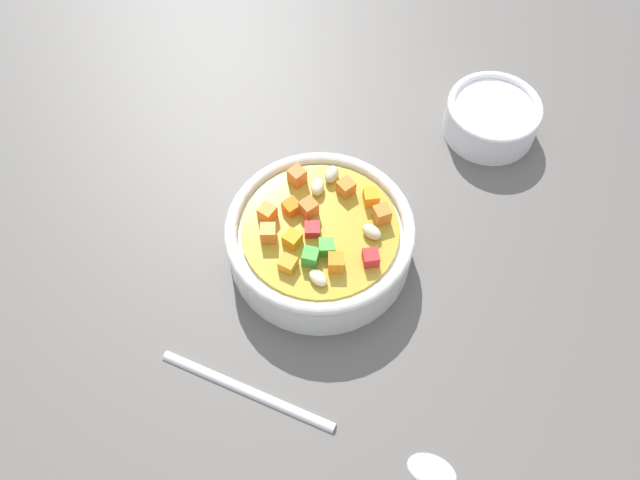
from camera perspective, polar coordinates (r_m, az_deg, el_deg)
ground_plane at (r=59.86cm, az=0.00°, el=-1.59°), size 140.00×140.00×2.00cm
soup_bowl_main at (r=56.89cm, az=0.00°, el=0.15°), size 15.77×15.77×5.52cm
spoon at (r=52.58cm, az=0.49°, el=-15.20°), size 20.96×15.04×0.87cm
side_bowl_small at (r=67.71cm, az=14.27°, el=10.00°), size 8.95×8.95×3.73cm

